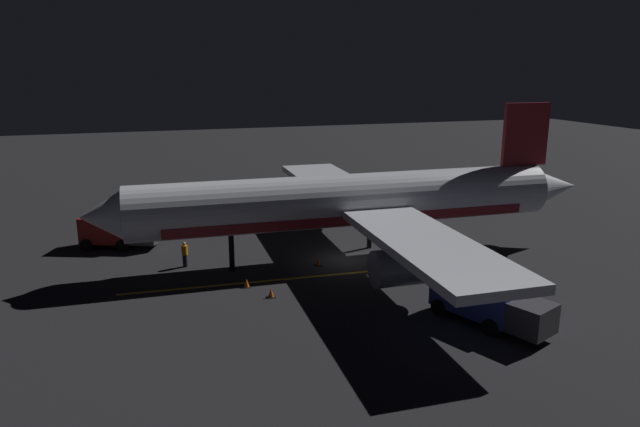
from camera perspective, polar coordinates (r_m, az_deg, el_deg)
ground_plane at (r=40.32m, az=2.72°, el=-4.74°), size 180.00×180.00×0.20m
apron_guide_stripe at (r=36.95m, az=-1.82°, el=-6.38°), size 1.46×22.56×0.01m
airliner at (r=39.34m, az=3.60°, el=1.09°), size 33.32×35.55×10.60m
baggage_truck at (r=45.26m, az=-19.50°, el=-1.69°), size 4.05×5.99×2.37m
catering_truck at (r=31.45m, az=16.26°, el=-8.52°), size 6.73×4.36×2.19m
ground_crew_worker at (r=39.67m, az=-13.29°, el=-3.95°), size 0.40×0.40×1.74m
traffic_cone_near_left at (r=35.62m, az=-7.31°, el=-6.89°), size 0.50×0.50×0.55m
traffic_cone_near_right at (r=33.99m, az=-4.88°, el=-7.89°), size 0.50×0.50×0.55m
traffic_cone_under_wing at (r=39.02m, az=-0.17°, el=-4.85°), size 0.50×0.50×0.55m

